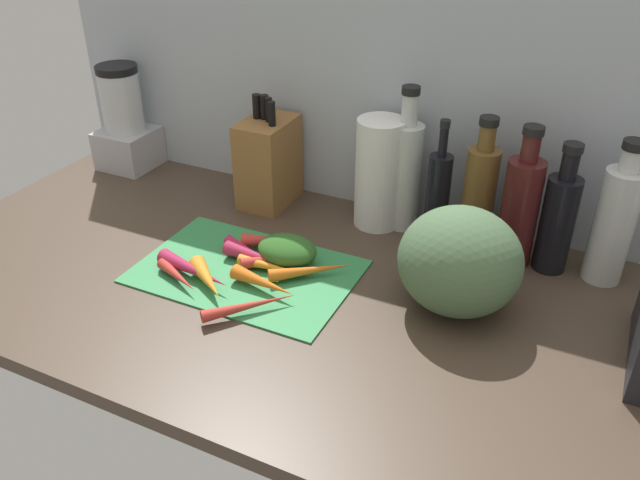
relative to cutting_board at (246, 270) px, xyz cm
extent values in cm
cube|color=#47382B|center=(15.10, 0.56, -1.90)|extent=(170.00, 80.00, 3.00)
cube|color=#ADB7C1|center=(15.10, 39.06, 29.60)|extent=(170.00, 3.00, 60.00)
cube|color=#338C4C|center=(0.00, 0.00, 0.00)|extent=(43.02, 28.70, 0.80)
cone|color=orange|center=(5.16, 1.30, 1.56)|extent=(14.53, 3.32, 2.33)
cone|color=#B2264C|center=(1.55, 2.65, 1.95)|extent=(16.09, 3.83, 3.11)
cone|color=orange|center=(-3.33, -8.55, 2.18)|extent=(12.24, 10.38, 3.56)
cone|color=#B2264C|center=(-3.34, 5.01, 1.56)|extent=(10.44, 4.85, 2.33)
cone|color=red|center=(1.39, 9.38, 1.98)|extent=(14.16, 7.81, 3.16)
cone|color=red|center=(7.76, -11.55, 1.56)|extent=(13.62, 14.66, 2.32)
cone|color=#B2264C|center=(-7.44, -7.05, 2.07)|extent=(17.93, 6.52, 3.33)
cone|color=orange|center=(12.76, 3.32, 1.73)|extent=(14.60, 12.72, 2.66)
cone|color=red|center=(-9.62, -9.48, 1.60)|extent=(12.06, 7.08, 2.40)
cone|color=orange|center=(6.65, -4.64, 1.94)|extent=(14.21, 4.91, 3.08)
cone|color=red|center=(5.05, 4.44, 1.62)|extent=(13.30, 11.93, 2.44)
ellipsoid|color=#2D6023|center=(6.06, 6.18, 3.04)|extent=(12.46, 9.59, 5.27)
ellipsoid|color=#4C6B47|center=(40.60, 6.98, 9.53)|extent=(22.30, 21.12, 19.87)
cube|color=olive|center=(-10.81, 28.76, 9.83)|extent=(10.29, 15.02, 20.45)
cylinder|color=black|center=(-13.51, 29.24, 22.80)|extent=(1.92, 1.92, 5.50)
cylinder|color=black|center=(-11.71, 29.60, 22.80)|extent=(2.05, 2.05, 5.50)
cylinder|color=black|center=(-9.91, 28.45, 22.80)|extent=(1.56, 1.56, 5.50)
cylinder|color=black|center=(-8.11, 26.57, 22.80)|extent=(1.63, 1.63, 5.50)
cube|color=#B2B2B7|center=(-54.50, 30.70, 4.61)|extent=(13.51, 13.51, 10.02)
cylinder|color=silver|center=(-54.50, 30.70, 17.20)|extent=(10.13, 10.13, 15.17)
cylinder|color=black|center=(-54.50, 30.70, 25.69)|extent=(10.34, 10.34, 1.80)
cylinder|color=white|center=(16.14, 30.06, 11.88)|extent=(10.39, 10.39, 24.57)
cylinder|color=silver|center=(21.49, 31.68, 11.44)|extent=(6.99, 6.99, 23.68)
cylinder|color=silver|center=(21.49, 31.68, 26.62)|extent=(3.33, 3.33, 6.67)
cylinder|color=black|center=(21.49, 31.68, 30.75)|extent=(3.83, 3.83, 1.60)
cylinder|color=black|center=(29.67, 29.64, 9.18)|extent=(5.02, 5.02, 19.17)
cylinder|color=black|center=(29.67, 29.64, 21.83)|extent=(1.81, 1.81, 6.13)
cylinder|color=black|center=(29.67, 29.64, 25.69)|extent=(2.08, 2.08, 1.60)
cylinder|color=brown|center=(38.17, 29.75, 10.62)|extent=(6.73, 6.73, 22.04)
cylinder|color=brown|center=(38.17, 29.75, 24.23)|extent=(3.35, 3.35, 5.18)
cylinder|color=black|center=(38.17, 29.75, 27.62)|extent=(3.86, 3.86, 1.60)
cylinder|color=#471919|center=(46.85, 27.31, 10.73)|extent=(7.35, 7.35, 22.25)
cylinder|color=#471919|center=(46.85, 27.31, 24.56)|extent=(3.49, 3.49, 5.42)
cylinder|color=black|center=(46.85, 27.31, 28.07)|extent=(4.01, 4.01, 1.60)
cylinder|color=black|center=(54.17, 28.11, 9.50)|extent=(6.64, 6.64, 19.81)
cylinder|color=black|center=(54.17, 28.11, 22.13)|extent=(3.28, 3.28, 5.45)
cylinder|color=black|center=(54.17, 28.11, 25.65)|extent=(3.77, 3.77, 1.60)
cylinder|color=silver|center=(64.05, 28.81, 11.11)|extent=(7.45, 7.45, 23.03)
cylinder|color=silver|center=(64.05, 28.81, 24.80)|extent=(3.72, 3.72, 4.35)
cylinder|color=black|center=(64.05, 28.81, 27.78)|extent=(4.28, 4.28, 1.60)
camera|label=1|loc=(60.12, -90.86, 72.35)|focal=36.41mm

